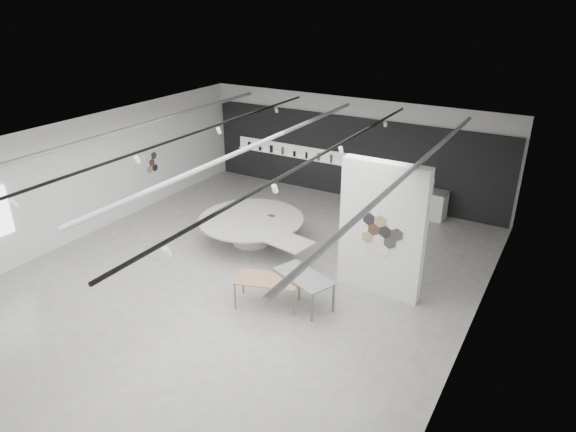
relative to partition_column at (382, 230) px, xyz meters
The scene contains 7 objects.
room 3.74m from the partition_column, 164.48° to the right, with size 12.02×14.02×3.82m.
back_wall_display 6.94m from the partition_column, 121.12° to the left, with size 11.80×0.27×3.10m.
partition_column is the anchor object (origin of this frame).
display_island 4.67m from the partition_column, behind, with size 4.42×3.80×0.84m.
sample_table_wood 3.16m from the partition_column, 137.70° to the right, with size 1.75×1.25×0.74m.
sample_table_stone 2.32m from the partition_column, 133.40° to the right, with size 1.76×1.33×0.81m.
kitchen_counter 5.72m from the partition_column, 95.39° to the left, with size 1.80×0.80×1.38m.
Camera 1 is at (7.36, -10.31, 7.38)m, focal length 32.00 mm.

